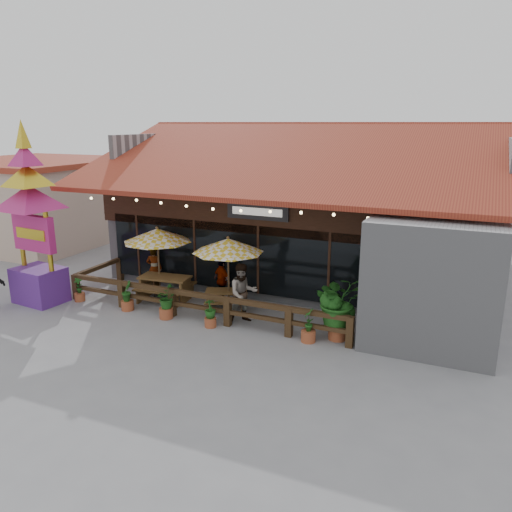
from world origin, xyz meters
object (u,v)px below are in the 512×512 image
at_px(picnic_table_right, 226,296).
at_px(thai_sign_tower, 30,202).
at_px(umbrella_left, 157,236).
at_px(umbrella_right, 228,246).
at_px(tropical_plant, 339,302).
at_px(picnic_table_left, 165,284).

xyz_separation_m(picnic_table_right, thai_sign_tower, (-6.26, -1.96, 3.06)).
distance_m(umbrella_left, thai_sign_tower, 4.29).
distance_m(umbrella_right, picnic_table_right, 1.75).
height_order(umbrella_left, tropical_plant, umbrella_left).
bearing_deg(umbrella_right, thai_sign_tower, -162.63).
xyz_separation_m(umbrella_left, picnic_table_right, (2.78, -0.19, -1.80)).
height_order(umbrella_right, picnic_table_right, umbrella_right).
distance_m(umbrella_left, picnic_table_left, 1.72).
bearing_deg(tropical_plant, umbrella_right, 167.52).
height_order(picnic_table_left, tropical_plant, tropical_plant).
xyz_separation_m(picnic_table_left, tropical_plant, (6.43, -0.83, 0.55)).
relative_size(picnic_table_right, tropical_plant, 0.87).
bearing_deg(thai_sign_tower, umbrella_right, 17.37).
relative_size(umbrella_right, thai_sign_tower, 0.43).
bearing_deg(picnic_table_left, thai_sign_tower, -153.35).
distance_m(umbrella_left, umbrella_right, 2.87).
relative_size(picnic_table_right, thai_sign_tower, 0.26).
height_order(umbrella_left, picnic_table_left, umbrella_left).
bearing_deg(thai_sign_tower, picnic_table_right, 17.42).
height_order(umbrella_left, umbrella_right, umbrella_left).
distance_m(umbrella_left, tropical_plant, 6.98).
height_order(picnic_table_right, tropical_plant, tropical_plant).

